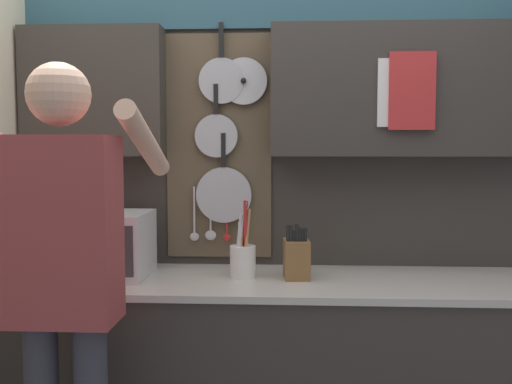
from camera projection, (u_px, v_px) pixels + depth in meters
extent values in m
cube|color=#38332D|center=(271.00, 382.00, 2.57)|extent=(2.40, 0.61, 0.89)
cube|color=beige|center=(272.00, 282.00, 2.53)|extent=(2.43, 0.64, 0.03)
cube|color=#38332D|center=(273.00, 203.00, 2.83)|extent=(3.00, 0.04, 2.45)
cube|color=#38332D|center=(94.00, 92.00, 2.73)|extent=(0.68, 0.16, 0.61)
cube|color=#38332D|center=(401.00, 91.00, 2.66)|extent=(1.21, 0.16, 0.61)
cube|color=brown|center=(219.00, 147.00, 2.79)|extent=(0.51, 0.01, 1.09)
cylinder|color=#B7B7BC|center=(221.00, 81.00, 2.74)|extent=(0.22, 0.02, 0.22)
cube|color=black|center=(221.00, 40.00, 2.72)|extent=(0.02, 0.02, 0.16)
cylinder|color=#B7B7BC|center=(216.00, 136.00, 2.76)|extent=(0.21, 0.02, 0.21)
cube|color=black|center=(216.00, 99.00, 2.75)|extent=(0.02, 0.02, 0.14)
cylinder|color=#B7B7BC|center=(224.00, 195.00, 2.78)|extent=(0.27, 0.02, 0.27)
cube|color=black|center=(223.00, 150.00, 2.76)|extent=(0.02, 0.02, 0.17)
cylinder|color=silver|center=(244.00, 81.00, 2.74)|extent=(0.23, 0.01, 0.23)
sphere|color=black|center=(243.00, 81.00, 2.72)|extent=(0.03, 0.03, 0.03)
cylinder|color=silver|center=(194.00, 210.00, 2.80)|extent=(0.01, 0.01, 0.23)
ellipsoid|color=silver|center=(194.00, 237.00, 2.81)|extent=(0.05, 0.01, 0.04)
cylinder|color=silver|center=(210.00, 209.00, 2.79)|extent=(0.01, 0.01, 0.22)
ellipsoid|color=silver|center=(211.00, 235.00, 2.80)|extent=(0.06, 0.01, 0.05)
cylinder|color=red|center=(227.00, 211.00, 2.79)|extent=(0.01, 0.01, 0.24)
ellipsoid|color=red|center=(227.00, 237.00, 2.80)|extent=(0.04, 0.01, 0.03)
cylinder|color=silver|center=(243.00, 204.00, 2.78)|extent=(0.01, 0.01, 0.17)
ellipsoid|color=silver|center=(243.00, 224.00, 2.79)|extent=(0.05, 0.01, 0.05)
cube|color=white|center=(404.00, 93.00, 2.57)|extent=(0.24, 0.02, 0.31)
cube|color=red|center=(412.00, 91.00, 2.55)|extent=(0.21, 0.02, 0.35)
cube|color=silver|center=(95.00, 244.00, 2.58)|extent=(0.49, 0.35, 0.29)
cube|color=black|center=(68.00, 251.00, 2.40)|extent=(0.27, 0.01, 0.18)
cube|color=#333338|center=(120.00, 252.00, 2.39)|extent=(0.11, 0.01, 0.22)
cube|color=brown|center=(296.00, 259.00, 2.53)|extent=(0.12, 0.16, 0.17)
cylinder|color=black|center=(288.00, 233.00, 2.49)|extent=(0.02, 0.03, 0.07)
cylinder|color=black|center=(291.00, 233.00, 2.49)|extent=(0.02, 0.03, 0.07)
cylinder|color=black|center=(294.00, 236.00, 2.49)|extent=(0.02, 0.02, 0.05)
cylinder|color=black|center=(297.00, 233.00, 2.49)|extent=(0.02, 0.03, 0.08)
cylinder|color=black|center=(300.00, 234.00, 2.49)|extent=(0.02, 0.03, 0.06)
cylinder|color=black|center=(302.00, 235.00, 2.49)|extent=(0.02, 0.02, 0.06)
cylinder|color=black|center=(305.00, 235.00, 2.49)|extent=(0.02, 0.03, 0.06)
cylinder|color=white|center=(243.00, 262.00, 2.55)|extent=(0.12, 0.12, 0.14)
cylinder|color=silver|center=(241.00, 234.00, 2.52)|extent=(0.06, 0.03, 0.28)
cylinder|color=red|center=(245.00, 233.00, 2.52)|extent=(0.02, 0.05, 0.29)
cylinder|color=silver|center=(239.00, 240.00, 2.53)|extent=(0.04, 0.02, 0.23)
cylinder|color=tan|center=(242.00, 236.00, 2.53)|extent=(0.05, 0.04, 0.26)
cylinder|color=silver|center=(239.00, 245.00, 2.53)|extent=(0.02, 0.04, 0.19)
cylinder|color=black|center=(244.00, 233.00, 2.55)|extent=(0.04, 0.07, 0.28)
cylinder|color=tan|center=(242.00, 234.00, 2.53)|extent=(0.04, 0.02, 0.28)
cylinder|color=tan|center=(247.00, 237.00, 2.52)|extent=(0.03, 0.04, 0.25)
cube|color=#993D3D|center=(62.00, 230.00, 2.00)|extent=(0.38, 0.22, 0.66)
sphere|color=#DBAD8E|center=(59.00, 94.00, 1.96)|extent=(0.22, 0.22, 0.22)
cylinder|color=#993D3D|center=(3.00, 215.00, 2.04)|extent=(0.08, 0.22, 0.59)
cylinder|color=#DBAD8E|center=(145.00, 142.00, 2.23)|extent=(0.08, 0.58, 0.29)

